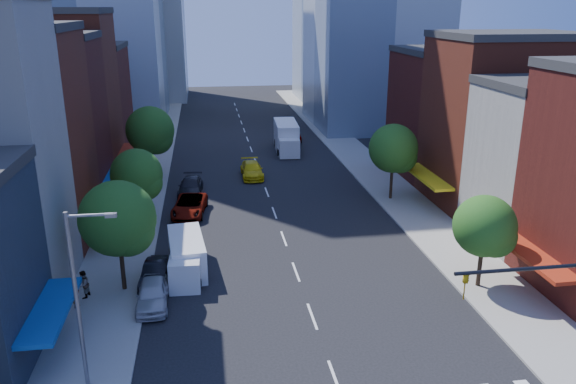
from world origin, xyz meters
name	(u,v)px	position (x,y,z in m)	size (l,w,h in m)	color
ground	(335,379)	(0.00, 0.00, 0.00)	(220.00, 220.00, 0.00)	black
sidewalk_left	(148,169)	(-12.50, 40.00, 0.07)	(5.00, 120.00, 0.15)	gray
sidewalk_right	(361,161)	(12.50, 40.00, 0.07)	(5.00, 120.00, 0.15)	gray
bldg_left_2	(0,143)	(-21.00, 20.50, 8.00)	(12.00, 9.00, 16.00)	maroon
bldg_left_3	(32,127)	(-21.00, 29.00, 7.50)	(12.00, 8.00, 15.00)	#501814
bldg_left_4	(54,100)	(-21.00, 37.50, 8.50)	(12.00, 9.00, 17.00)	maroon
bldg_left_5	(76,105)	(-21.00, 47.00, 6.50)	(12.00, 10.00, 13.00)	#501814
bldg_right_1	(559,166)	(21.00, 15.00, 6.00)	(12.00, 8.00, 12.00)	beige
bldg_right_2	(502,124)	(21.00, 24.00, 7.50)	(12.00, 10.00, 15.00)	maroon
bldg_right_3	(454,115)	(21.00, 34.00, 6.50)	(12.00, 10.00, 13.00)	#501814
streetlight	(80,292)	(-11.81, 1.00, 5.28)	(2.25, 0.25, 9.00)	slate
tree_left_near	(120,221)	(-11.35, 10.92, 4.87)	(4.80, 4.80, 7.30)	black
tree_left_mid	(139,177)	(-11.35, 21.92, 4.53)	(4.20, 4.20, 6.65)	black
tree_left_far	(152,132)	(-11.35, 35.92, 5.20)	(5.00, 5.00, 7.75)	black
tree_right_near	(487,229)	(11.65, 7.92, 4.19)	(4.00, 4.00, 6.20)	black
tree_right_far	(395,150)	(11.65, 25.92, 4.86)	(4.60, 4.60, 7.20)	black
parked_car_front	(153,294)	(-9.50, 8.77, 0.80)	(1.90, 4.72, 1.61)	#ADADB1
parked_car_second	(156,273)	(-9.50, 11.75, 0.74)	(1.56, 4.48, 1.47)	black
parked_car_third	(190,206)	(-7.50, 24.76, 0.81)	(2.70, 5.85, 1.62)	#999999
parked_car_rear	(191,187)	(-7.50, 30.47, 0.79)	(2.22, 5.45, 1.58)	black
cargo_van_near	(186,265)	(-7.50, 12.05, 1.05)	(2.19, 5.06, 2.12)	silver
cargo_van_far	(187,254)	(-7.48, 13.45, 1.20)	(2.82, 5.89, 2.43)	white
taxi	(252,170)	(-1.00, 35.49, 0.80)	(2.24, 5.51, 1.60)	#D7C00B
traffic_car_oncoming	(292,145)	(5.18, 46.63, 0.73)	(1.54, 4.41, 1.45)	black
traffic_car_far	(294,135)	(6.32, 51.91, 0.79)	(1.86, 4.62, 1.57)	#999999
box_truck	(287,138)	(4.45, 46.58, 1.70)	(3.18, 9.08, 3.60)	silver
pedestrian_near	(76,294)	(-14.08, 9.02, 1.03)	(0.64, 0.42, 1.76)	#999999
pedestrian_far	(83,284)	(-13.85, 10.17, 1.05)	(0.88, 0.68, 1.81)	#999999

